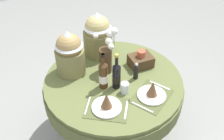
% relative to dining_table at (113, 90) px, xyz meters
% --- Properties ---
extents(ground, '(8.00, 8.00, 0.00)m').
position_rel_dining_table_xyz_m(ground, '(0.00, 0.00, -0.61)').
color(ground, gray).
extents(dining_table, '(1.27, 1.27, 0.74)m').
position_rel_dining_table_xyz_m(dining_table, '(0.00, 0.00, 0.00)').
color(dining_table, '#5B6638').
rests_on(dining_table, ground).
extents(place_setting_left, '(0.43, 0.40, 0.16)m').
position_rel_dining_table_xyz_m(place_setting_left, '(-0.19, -0.30, 0.18)').
color(place_setting_left, '#4E562F').
rests_on(place_setting_left, dining_table).
extents(place_setting_right, '(0.43, 0.40, 0.16)m').
position_rel_dining_table_xyz_m(place_setting_right, '(0.21, -0.32, 0.18)').
color(place_setting_right, '#4E562F').
rests_on(place_setting_right, dining_table).
extents(flower_vase, '(0.20, 0.18, 0.43)m').
position_rel_dining_table_xyz_m(flower_vase, '(-0.01, 0.14, 0.32)').
color(flower_vase, '#47331E').
rests_on(flower_vase, dining_table).
extents(wine_bottle_left, '(0.07, 0.07, 0.34)m').
position_rel_dining_table_xyz_m(wine_bottle_left, '(-0.02, -0.10, 0.26)').
color(wine_bottle_left, black).
rests_on(wine_bottle_left, dining_table).
extents(wine_bottle_centre, '(0.08, 0.08, 0.35)m').
position_rel_dining_table_xyz_m(wine_bottle_centre, '(-0.12, -0.06, 0.27)').
color(wine_bottle_centre, '#422814').
rests_on(wine_bottle_centre, dining_table).
extents(tumbler_near_left, '(0.07, 0.07, 0.10)m').
position_rel_dining_table_xyz_m(tumbler_near_left, '(0.02, -0.20, 0.19)').
color(tumbler_near_left, silver).
rests_on(tumbler_near_left, dining_table).
extents(pepper_mill, '(0.04, 0.04, 0.17)m').
position_rel_dining_table_xyz_m(pepper_mill, '(0.19, -0.07, 0.21)').
color(pepper_mill, black).
rests_on(pepper_mill, dining_table).
extents(gift_tub_back_left, '(0.26, 0.26, 0.43)m').
position_rel_dining_table_xyz_m(gift_tub_back_left, '(-0.31, 0.25, 0.36)').
color(gift_tub_back_left, olive).
rests_on(gift_tub_back_left, dining_table).
extents(gift_tub_back_centre, '(0.28, 0.28, 0.46)m').
position_rel_dining_table_xyz_m(gift_tub_back_centre, '(0.02, 0.43, 0.38)').
color(gift_tub_back_centre, olive).
rests_on(gift_tub_back_centre, dining_table).
extents(woven_basket_side_right, '(0.21, 0.17, 0.17)m').
position_rel_dining_table_xyz_m(woven_basket_side_right, '(0.32, 0.08, 0.20)').
color(woven_basket_side_right, '#47331E').
rests_on(woven_basket_side_right, dining_table).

